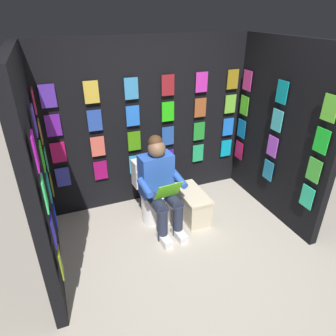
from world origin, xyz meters
name	(u,v)px	position (x,y,z in m)	size (l,w,h in m)	color
ground_plane	(207,280)	(0.00, 0.00, 0.00)	(30.00, 30.00, 0.00)	#B2A899
display_wall_back	(149,124)	(0.00, -1.75, 1.10)	(2.83, 0.14, 2.20)	black
display_wall_left	(280,132)	(-1.42, -0.85, 1.10)	(0.14, 1.70, 2.20)	black
display_wall_right	(36,174)	(1.42, -0.85, 1.10)	(0.14, 1.70, 2.20)	black
toilet	(153,195)	(0.14, -1.23, 0.33)	(0.42, 0.57, 0.77)	white
person_reading	(160,185)	(0.12, -1.01, 0.60)	(0.55, 0.71, 1.19)	blue
comic_longbox_near	(192,204)	(-0.32, -1.04, 0.19)	(0.31, 0.62, 0.37)	beige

